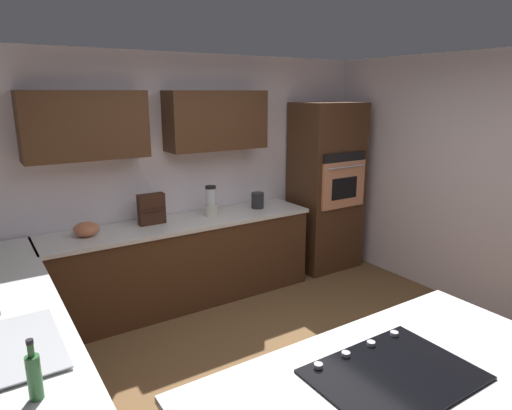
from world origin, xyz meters
TOP-DOWN VIEW (x-y plane):
  - ground_plane at (0.00, 0.00)m, footprint 14.00×14.00m
  - wall_back at (0.06, -2.05)m, footprint 6.00×0.44m
  - wall_left at (-2.45, -0.30)m, footprint 0.10×4.00m
  - lower_cabinets_back at (0.10, -1.72)m, footprint 2.80×0.60m
  - countertop_back at (0.10, -1.72)m, footprint 2.84×0.64m
  - lower_cabinets_side at (1.82, -0.55)m, footprint 0.60×2.90m
  - countertop_side at (1.82, -0.55)m, footprint 0.64×2.94m
  - island_top at (0.33, 1.23)m, footprint 2.00×0.96m
  - wall_oven at (-1.85, -1.72)m, footprint 0.80×0.66m
  - sink_unit at (1.83, 0.01)m, footprint 0.46×0.70m
  - cooktop at (0.33, 1.23)m, footprint 0.76×0.56m
  - blender at (-0.25, -1.76)m, footprint 0.15×0.15m
  - mixing_bowl at (1.05, -1.76)m, footprint 0.24×0.24m
  - spice_rack at (0.40, -1.80)m, footprint 0.27×0.11m
  - kettle at (-0.85, -1.76)m, footprint 0.14×0.14m
  - dish_soap_bottle at (1.77, 0.49)m, footprint 0.06×0.06m

SIDE VIEW (x-z plane):
  - ground_plane at x=0.00m, z-range 0.00..0.00m
  - lower_cabinets_back at x=0.10m, z-range 0.00..0.86m
  - lower_cabinets_side at x=1.82m, z-range 0.00..0.86m
  - countertop_back at x=0.10m, z-range 0.86..0.90m
  - countertop_side at x=1.82m, z-range 0.86..0.90m
  - island_top at x=0.33m, z-range 0.86..0.90m
  - cooktop at x=0.33m, z-range 0.89..0.92m
  - sink_unit at x=1.83m, z-range 0.80..1.03m
  - mixing_bowl at x=1.05m, z-range 0.90..1.03m
  - kettle at x=-0.85m, z-range 0.90..1.08m
  - dish_soap_bottle at x=1.77m, z-range 0.87..1.16m
  - blender at x=-0.25m, z-range 0.88..1.20m
  - wall_oven at x=-1.85m, z-range 0.00..2.08m
  - spice_rack at x=0.40m, z-range 0.90..1.21m
  - wall_left at x=-2.45m, z-range 0.00..2.60m
  - wall_back at x=0.06m, z-range 0.14..2.74m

